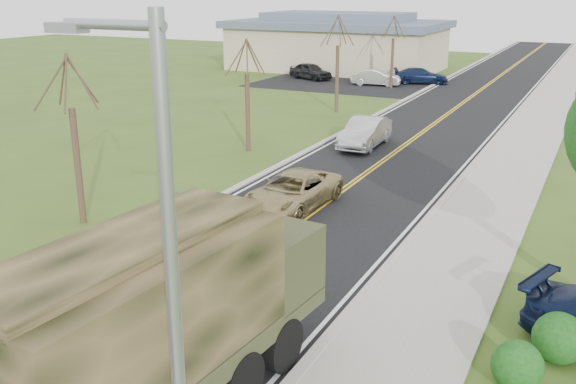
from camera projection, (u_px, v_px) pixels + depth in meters
The scene contains 16 objects.
road at pixel (459, 106), 45.86m from camera, with size 8.00×120.00×0.01m, color black.
curb_right at pixel (520, 110), 44.07m from camera, with size 0.30×120.00×0.12m, color #9E998E.
sidewalk_right at pixel (547, 112), 43.33m from camera, with size 3.20×120.00×0.10m, color #9E998E.
curb_left at pixel (403, 101), 47.61m from camera, with size 0.30×120.00×0.10m, color #9E998E.
street_light at pixel (167, 306), 7.94m from camera, with size 1.65×0.22×8.00m.
bare_tree_a at pixel (76, 153), 22.50m from camera, with size 1.93×2.26×6.08m.
bare_tree_b at pixel (248, 103), 32.76m from camera, with size 1.83×2.14×5.73m.
bare_tree_c at pixel (337, 71), 42.88m from camera, with size 2.04×2.39×6.42m.
bare_tree_d at pixel (392, 57), 53.16m from camera, with size 1.88×2.20×5.91m.
commercial_building at pixel (338, 42), 65.43m from camera, with size 25.50×21.50×5.65m.
military_truck at pixel (159, 310), 12.26m from camera, with size 3.45×8.23×4.00m.
suv_champagne at pixel (293, 191), 24.64m from camera, with size 2.27×4.93×1.37m, color tan.
sedan_silver at pixel (365, 133), 34.08m from camera, with size 1.63×4.67×1.54m, color #B8B9BE.
lot_car_dark at pixel (310, 71), 58.71m from camera, with size 1.77×4.41×1.50m, color black.
lot_car_silver at pixel (376, 77), 55.09m from camera, with size 1.45×4.16×1.37m, color silver.
lot_car_navy at pixel (421, 76), 56.09m from camera, with size 1.91×4.71×1.37m, color #0E1936.
Camera 1 is at (9.42, -6.20, 8.21)m, focal length 40.00 mm.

